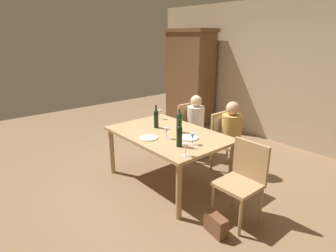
{
  "coord_description": "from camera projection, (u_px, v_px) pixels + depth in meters",
  "views": [
    {
      "loc": [
        2.82,
        -2.38,
        2.05
      ],
      "look_at": [
        0.0,
        0.0,
        0.85
      ],
      "focal_mm": 30.09,
      "sensor_mm": 36.0,
      "label": 1
    }
  ],
  "objects": [
    {
      "name": "wine_glass_far",
      "position": [
        193.0,
        136.0,
        3.48
      ],
      "size": [
        0.07,
        0.07,
        0.15
      ],
      "color": "silver",
      "rests_on": "dining_table"
    },
    {
      "name": "wine_glass_near_left",
      "position": [
        167.0,
        131.0,
        3.67
      ],
      "size": [
        0.07,
        0.07,
        0.15
      ],
      "color": "silver",
      "rests_on": "dining_table"
    },
    {
      "name": "person_man_bearded",
      "position": [
        232.0,
        133.0,
        4.23
      ],
      "size": [
        0.34,
        0.3,
        1.12
      ],
      "rotation": [
        0.0,
        0.0,
        -1.57
      ],
      "color": "#33333D",
      "rests_on": "ground_plane"
    },
    {
      "name": "chair_far_left",
      "position": [
        192.0,
        126.0,
        4.89
      ],
      "size": [
        0.44,
        0.44,
        0.92
      ],
      "rotation": [
        0.0,
        0.0,
        -1.57
      ],
      "color": "tan",
      "rests_on": "ground_plane"
    },
    {
      "name": "chair_right_end",
      "position": [
        243.0,
        176.0,
        3.16
      ],
      "size": [
        0.44,
        0.44,
        0.92
      ],
      "rotation": [
        0.0,
        0.0,
        3.14
      ],
      "color": "tan",
      "rests_on": "ground_plane"
    },
    {
      "name": "armoire_cabinet",
      "position": [
        190.0,
        77.0,
        6.62
      ],
      "size": [
        1.18,
        0.62,
        2.18
      ],
      "color": "brown",
      "rests_on": "ground_plane"
    },
    {
      "name": "dinner_plate_host",
      "position": [
        149.0,
        138.0,
        3.71
      ],
      "size": [
        0.25,
        0.25,
        0.01
      ],
      "primitive_type": "cylinder",
      "color": "white",
      "rests_on": "dining_table"
    },
    {
      "name": "rear_room_partition",
      "position": [
        277.0,
        73.0,
        5.42
      ],
      "size": [
        6.4,
        0.12,
        2.7
      ],
      "primitive_type": "cube",
      "color": "tan",
      "rests_on": "ground_plane"
    },
    {
      "name": "person_woman_host",
      "position": [
        197.0,
        122.0,
        4.77
      ],
      "size": [
        0.33,
        0.29,
        1.09
      ],
      "rotation": [
        0.0,
        0.0,
        -1.57
      ],
      "color": "#33333D",
      "rests_on": "ground_plane"
    },
    {
      "name": "wine_bottle_short_olive",
      "position": [
        156.0,
        118.0,
        4.09
      ],
      "size": [
        0.07,
        0.07,
        0.34
      ],
      "color": "black",
      "rests_on": "dining_table"
    },
    {
      "name": "handbag",
      "position": [
        216.0,
        224.0,
        3.02
      ],
      "size": [
        0.3,
        0.17,
        0.22
      ],
      "primitive_type": "cube",
      "rotation": [
        0.0,
        0.0,
        2.97
      ],
      "color": "brown",
      "rests_on": "ground_plane"
    },
    {
      "name": "dining_table",
      "position": [
        168.0,
        138.0,
        3.94
      ],
      "size": [
        1.66,
        1.1,
        0.75
      ],
      "color": "tan",
      "rests_on": "ground_plane"
    },
    {
      "name": "ground_plane",
      "position": [
        168.0,
        181.0,
        4.15
      ],
      "size": [
        10.0,
        10.0,
        0.0
      ],
      "primitive_type": "plane",
      "color": "#846647"
    },
    {
      "name": "wine_bottle_tall_green",
      "position": [
        179.0,
        122.0,
        3.9
      ],
      "size": [
        0.08,
        0.08,
        0.33
      ],
      "color": "#19381E",
      "rests_on": "dining_table"
    },
    {
      "name": "wine_glass_centre",
      "position": [
        186.0,
        147.0,
        3.14
      ],
      "size": [
        0.07,
        0.07,
        0.15
      ],
      "color": "silver",
      "rests_on": "dining_table"
    },
    {
      "name": "wine_glass_near_right",
      "position": [
        160.0,
        113.0,
        4.53
      ],
      "size": [
        0.07,
        0.07,
        0.15
      ],
      "color": "silver",
      "rests_on": "dining_table"
    },
    {
      "name": "dinner_plate_guest_left",
      "position": [
        189.0,
        138.0,
        3.71
      ],
      "size": [
        0.26,
        0.26,
        0.01
      ],
      "primitive_type": "cylinder",
      "color": "white",
      "rests_on": "dining_table"
    },
    {
      "name": "wine_bottle_dark_red",
      "position": [
        179.0,
        135.0,
        3.4
      ],
      "size": [
        0.07,
        0.07,
        0.34
      ],
      "color": "black",
      "rests_on": "dining_table"
    },
    {
      "name": "chair_far_right",
      "position": [
        224.0,
        133.0,
        4.35
      ],
      "size": [
        0.46,
        0.44,
        0.92
      ],
      "rotation": [
        0.0,
        0.0,
        -1.57
      ],
      "color": "tan",
      "rests_on": "ground_plane"
    }
  ]
}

